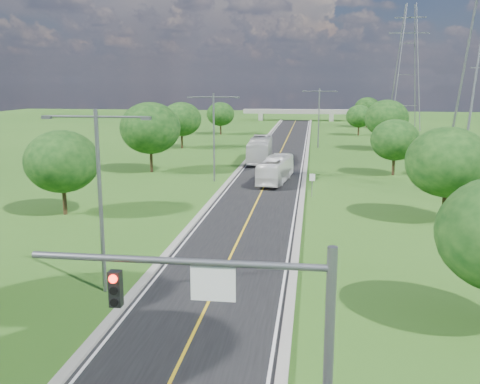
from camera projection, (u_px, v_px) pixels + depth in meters
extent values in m
plane|color=#275317|center=(276.00, 163.00, 75.35)|extent=(260.00, 260.00, 0.00)
cube|color=black|center=(278.00, 157.00, 81.16)|extent=(8.00, 150.00, 0.06)
cube|color=gray|center=(251.00, 156.00, 81.71)|extent=(0.50, 150.00, 0.22)
cube|color=gray|center=(307.00, 157.00, 80.58)|extent=(0.50, 150.00, 0.22)
cylinder|color=slate|center=(328.00, 372.00, 14.70)|extent=(0.28, 0.28, 7.20)
cylinder|color=slate|center=(177.00, 261.00, 14.65)|extent=(8.40, 0.20, 0.20)
cube|color=black|center=(116.00, 289.00, 15.07)|extent=(0.35, 0.28, 1.05)
cylinder|color=#FF140C|center=(113.00, 279.00, 14.85)|extent=(0.24, 0.06, 0.24)
cube|color=white|center=(213.00, 284.00, 14.64)|extent=(1.25, 0.06, 1.00)
cylinder|color=slate|center=(312.00, 185.00, 53.08)|extent=(0.08, 0.08, 2.40)
cube|color=white|center=(312.00, 177.00, 52.89)|extent=(0.55, 0.04, 0.70)
cube|color=gray|center=(261.00, 117.00, 154.03)|extent=(1.20, 3.00, 2.00)
cube|color=gray|center=(331.00, 117.00, 151.35)|extent=(1.20, 3.00, 2.00)
cube|color=gray|center=(296.00, 111.00, 152.36)|extent=(30.00, 3.00, 1.20)
cylinder|color=slate|center=(100.00, 203.00, 28.60)|extent=(0.22, 0.22, 10.00)
cylinder|color=slate|center=(70.00, 116.00, 27.84)|extent=(2.80, 0.12, 0.12)
cylinder|color=slate|center=(122.00, 117.00, 27.46)|extent=(2.80, 0.12, 0.12)
cube|color=slate|center=(47.00, 117.00, 28.02)|extent=(0.50, 0.25, 0.18)
cube|color=slate|center=(146.00, 118.00, 27.30)|extent=(0.50, 0.25, 0.18)
cylinder|color=slate|center=(214.00, 138.00, 60.58)|extent=(0.22, 0.22, 10.00)
cylinder|color=slate|center=(201.00, 97.00, 59.82)|extent=(2.80, 0.12, 0.12)
cylinder|color=slate|center=(226.00, 97.00, 59.45)|extent=(2.80, 0.12, 0.12)
cube|color=slate|center=(190.00, 97.00, 60.01)|extent=(0.50, 0.25, 0.18)
cube|color=slate|center=(237.00, 97.00, 59.29)|extent=(0.50, 0.25, 0.18)
cylinder|color=slate|center=(319.00, 119.00, 90.97)|extent=(0.22, 0.22, 10.00)
cylinder|color=slate|center=(311.00, 91.00, 90.21)|extent=(2.80, 0.12, 0.12)
cylinder|color=slate|center=(328.00, 91.00, 89.83)|extent=(2.80, 0.12, 0.12)
cube|color=slate|center=(304.00, 91.00, 90.39)|extent=(0.50, 0.25, 0.18)
cube|color=slate|center=(336.00, 91.00, 89.67)|extent=(0.50, 0.25, 0.18)
cube|color=slate|center=(409.00, 33.00, 120.68)|extent=(9.00, 0.25, 0.25)
cube|color=slate|center=(410.00, 17.00, 119.99)|extent=(7.00, 0.25, 0.25)
cylinder|color=black|center=(65.00, 199.00, 46.20)|extent=(0.36, 0.36, 2.70)
ellipsoid|color=black|center=(62.00, 161.00, 45.52)|extent=(6.30, 6.30, 5.36)
cylinder|color=black|center=(151.00, 160.00, 67.33)|extent=(0.36, 0.36, 3.24)
ellipsoid|color=black|center=(150.00, 128.00, 66.52)|extent=(7.56, 7.56, 6.43)
cylinder|color=black|center=(182.00, 140.00, 90.90)|extent=(0.36, 0.36, 2.88)
ellipsoid|color=black|center=(181.00, 119.00, 90.18)|extent=(6.72, 6.72, 5.71)
cylinder|color=black|center=(221.00, 129.00, 113.87)|extent=(0.36, 0.36, 2.52)
ellipsoid|color=black|center=(221.00, 114.00, 113.23)|extent=(5.88, 5.88, 5.00)
cylinder|color=black|center=(444.00, 205.00, 43.83)|extent=(0.36, 0.36, 2.88)
ellipsoid|color=black|center=(448.00, 162.00, 43.11)|extent=(6.72, 6.72, 5.71)
cylinder|color=black|center=(393.00, 165.00, 65.33)|extent=(0.36, 0.36, 2.52)
ellipsoid|color=black|center=(395.00, 140.00, 64.69)|extent=(5.88, 5.88, 5.00)
cylinder|color=black|center=(385.00, 141.00, 88.27)|extent=(0.36, 0.36, 3.06)
ellipsoid|color=black|center=(387.00, 118.00, 87.50)|extent=(7.14, 7.14, 6.07)
cylinder|color=black|center=(358.00, 130.00, 111.94)|extent=(0.36, 0.36, 2.34)
ellipsoid|color=black|center=(359.00, 116.00, 111.35)|extent=(5.46, 5.46, 4.64)
cylinder|color=black|center=(367.00, 122.00, 130.82)|extent=(0.36, 0.36, 2.70)
ellipsoid|color=black|center=(367.00, 108.00, 130.14)|extent=(6.30, 6.30, 5.36)
imported|color=white|center=(276.00, 170.00, 60.54)|extent=(3.65, 10.50, 2.86)
imported|color=silver|center=(260.00, 150.00, 75.73)|extent=(3.26, 12.40, 3.43)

